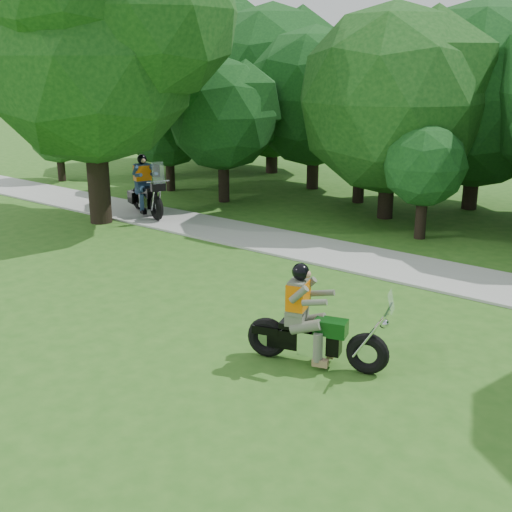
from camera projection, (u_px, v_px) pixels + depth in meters
The scene contains 5 objects.
ground at pixel (216, 419), 9.13m from camera, with size 100.00×100.00×0.00m, color #2D611B.
walkway at pixel (439, 275), 15.16m from camera, with size 60.00×2.20×0.06m, color #A6A6A1.
big_tree_west at pixel (96, 29), 18.79m from camera, with size 8.64×6.56×9.96m.
chopper_motorcycle at pixel (310, 328), 10.63m from camera, with size 2.41×1.09×1.75m.
touring_motorcycle at pixel (145, 193), 20.85m from camera, with size 2.42×1.47×1.93m.
Camera 1 is at (5.39, -6.00, 4.91)m, focal length 45.00 mm.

